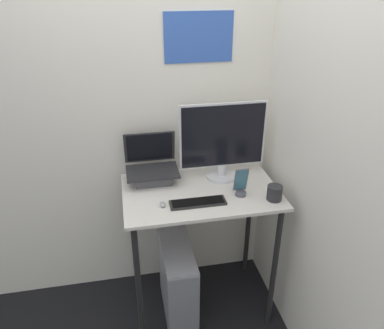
{
  "coord_description": "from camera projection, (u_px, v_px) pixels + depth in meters",
  "views": [
    {
      "loc": [
        -0.43,
        -1.59,
        2.11
      ],
      "look_at": [
        -0.05,
        0.3,
        1.12
      ],
      "focal_mm": 35.0,
      "sensor_mm": 36.0,
      "label": 1
    }
  ],
  "objects": [
    {
      "name": "wall_back",
      "position": [
        189.0,
        113.0,
        2.42
      ],
      "size": [
        6.0,
        0.06,
        2.6
      ],
      "color": "silver",
      "rests_on": "ground_plane"
    },
    {
      "name": "wall_side_right",
      "position": [
        318.0,
        149.0,
        1.93
      ],
      "size": [
        0.05,
        6.0,
        2.6
      ],
      "color": "silver",
      "rests_on": "ground_plane"
    },
    {
      "name": "desk",
      "position": [
        200.0,
        210.0,
        2.32
      ],
      "size": [
        0.94,
        0.59,
        0.94
      ],
      "color": "beige",
      "rests_on": "ground_plane"
    },
    {
      "name": "laptop",
      "position": [
        152.0,
        169.0,
        2.34
      ],
      "size": [
        0.32,
        0.26,
        0.29
      ],
      "color": "#4C4C51",
      "rests_on": "desk"
    },
    {
      "name": "monitor",
      "position": [
        223.0,
        143.0,
        2.3
      ],
      "size": [
        0.54,
        0.19,
        0.49
      ],
      "color": "silver",
      "rests_on": "desk"
    },
    {
      "name": "keyboard",
      "position": [
        198.0,
        203.0,
        2.12
      ],
      "size": [
        0.32,
        0.09,
        0.02
      ],
      "color": "black",
      "rests_on": "desk"
    },
    {
      "name": "mouse",
      "position": [
        163.0,
        204.0,
        2.1
      ],
      "size": [
        0.03,
        0.05,
        0.02
      ],
      "color": "#99999E",
      "rests_on": "desk"
    },
    {
      "name": "cell_phone",
      "position": [
        241.0,
        185.0,
        2.19
      ],
      "size": [
        0.08,
        0.07,
        0.17
      ],
      "color": "#4C4C51",
      "rests_on": "desk"
    },
    {
      "name": "computer_tower",
      "position": [
        178.0,
        281.0,
        2.5
      ],
      "size": [
        0.19,
        0.51,
        0.55
      ],
      "color": "gray",
      "rests_on": "ground_plane"
    },
    {
      "name": "mug",
      "position": [
        275.0,
        193.0,
        2.15
      ],
      "size": [
        0.09,
        0.09,
        0.09
      ],
      "color": "#262628",
      "rests_on": "desk"
    }
  ]
}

